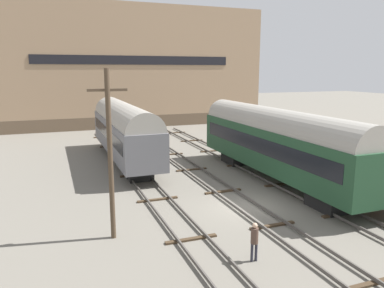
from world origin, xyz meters
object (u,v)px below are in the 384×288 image
(bench, at_px, (307,159))
(utility_pole, at_px, (110,153))
(person_worker, at_px, (254,238))
(train_car_green, at_px, (275,140))
(train_car_grey, at_px, (124,129))

(bench, relative_size, utility_pole, 0.17)
(bench, distance_m, person_worker, 13.72)
(train_car_green, xyz_separation_m, train_car_grey, (-9.07, 9.83, -0.10))
(train_car_green, relative_size, person_worker, 10.55)
(bench, xyz_separation_m, person_worker, (-9.91, -9.47, -0.50))
(train_car_grey, distance_m, bench, 15.56)
(train_car_green, height_order, person_worker, train_car_green)
(person_worker, bearing_deg, bench, 43.72)
(train_car_green, bearing_deg, person_worker, -126.58)
(person_worker, bearing_deg, utility_pole, 139.65)
(person_worker, distance_m, utility_pole, 7.55)
(train_car_grey, relative_size, bench, 12.12)
(utility_pole, bearing_deg, bench, 18.40)
(person_worker, height_order, utility_pole, utility_pole)
(train_car_grey, distance_m, utility_pole, 15.64)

